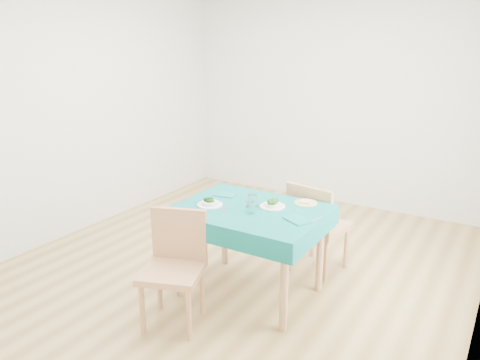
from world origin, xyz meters
The scene contains 16 objects.
room_shell centered at (0.00, 0.00, 1.35)m, with size 4.02×4.52×2.73m.
table centered at (0.32, -0.37, 0.38)m, with size 1.16×0.88×0.76m, color #085B59.
chair_near centered at (0.06, -1.05, 0.53)m, with size 0.43×0.47×1.07m, color #A6764E.
chair_far centered at (0.64, 0.34, 0.56)m, with size 0.45×0.49×1.13m, color #A6764E.
bowl_near centered at (0.01, -0.49, 0.79)m, with size 0.21×0.21×0.06m, color white, non-canonical shape.
bowl_far centered at (0.46, -0.25, 0.79)m, with size 0.21×0.21×0.06m, color white, non-canonical shape.
fork_near centered at (-0.06, -0.49, 0.76)m, with size 0.03×0.20×0.00m, color silver.
knife_near centered at (0.16, -0.53, 0.76)m, with size 0.01×0.19×0.00m, color silver.
fork_far centered at (0.38, -0.20, 0.76)m, with size 0.02×0.18×0.00m, color silver.
knife_far centered at (0.86, -0.37, 0.76)m, with size 0.02×0.23×0.00m, color silver.
napkin_near centered at (-0.03, -0.20, 0.76)m, with size 0.18×0.13×0.01m, color #0C6561.
napkin_far centered at (0.76, -0.41, 0.76)m, with size 0.19×0.14×0.01m, color #0C6561.
tumbler_center centered at (0.31, -0.31, 0.81)m, with size 0.07×0.07×0.10m, color white.
tumbler_side centered at (0.37, -0.46, 0.80)m, with size 0.07×0.07×0.09m, color white.
side_plate centered at (0.66, -0.03, 0.76)m, with size 0.19×0.19×0.01m, color #B3BF5D.
bread_slice centered at (0.66, -0.03, 0.77)m, with size 0.09×0.09×0.01m, color beige.
Camera 1 is at (2.09, -3.41, 2.05)m, focal length 35.00 mm.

